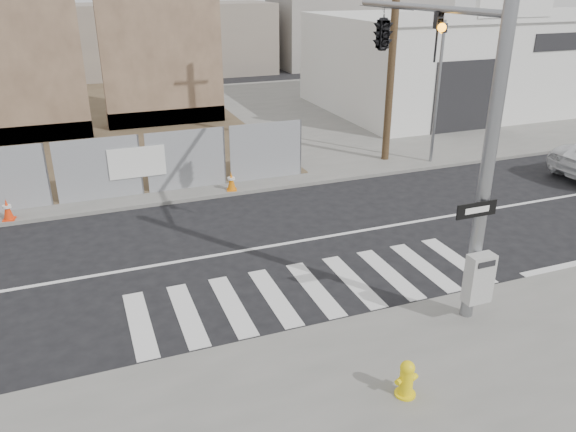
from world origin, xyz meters
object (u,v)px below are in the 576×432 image
object	(u,v)px
fire_hydrant	(406,379)
traffic_cone_d	(231,181)
signal_pole	(413,71)
auto_shop	(440,62)
traffic_cone_c	(7,210)

from	to	relation	value
fire_hydrant	traffic_cone_d	bearing A→B (deg)	66.02
fire_hydrant	signal_pole	bearing A→B (deg)	36.02
signal_pole	auto_shop	xyz separation A→B (m)	(11.50, 15.01, -2.25)
auto_shop	fire_hydrant	size ratio (longest dim) A/B	17.48
auto_shop	signal_pole	bearing A→B (deg)	-127.46
signal_pole	fire_hydrant	size ratio (longest dim) A/B	10.20
traffic_cone_c	traffic_cone_d	xyz separation A→B (m)	(6.80, 0.05, -0.00)
signal_pole	traffic_cone_d	size ratio (longest dim) A/B	10.95
fire_hydrant	traffic_cone_d	size ratio (longest dim) A/B	1.07
signal_pole	fire_hydrant	bearing A→B (deg)	-119.80
signal_pole	traffic_cone_d	distance (m)	8.09
auto_shop	traffic_cone_d	size ratio (longest dim) A/B	18.77
auto_shop	fire_hydrant	xyz separation A→B (m)	(-14.05, -19.45, -2.08)
fire_hydrant	traffic_cone_c	distance (m)	12.71
signal_pole	auto_shop	world-z (taller)	signal_pole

